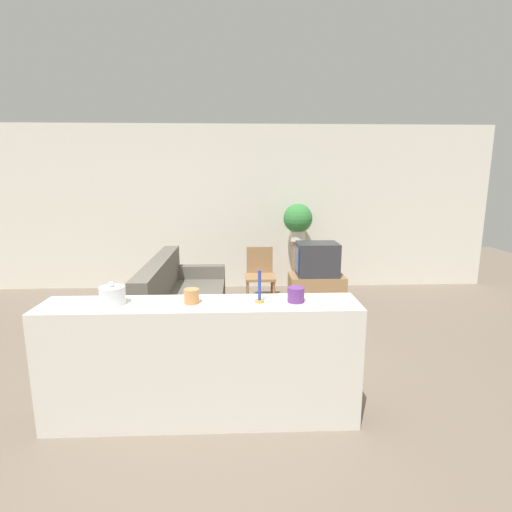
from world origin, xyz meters
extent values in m
plane|color=#756656|center=(0.00, 0.00, 0.00)|extent=(14.00, 14.00, 0.00)
cube|color=silver|center=(0.00, 3.43, 1.35)|extent=(9.00, 0.06, 2.70)
cube|color=#605B51|center=(-0.34, 1.31, 0.24)|extent=(0.84, 1.97, 0.47)
cube|color=#605B51|center=(-0.66, 1.31, 0.70)|extent=(0.20, 1.97, 0.45)
cube|color=#605B51|center=(-0.34, 0.40, 0.33)|extent=(0.84, 0.16, 0.65)
cube|color=#605B51|center=(-0.34, 2.21, 0.33)|extent=(0.84, 0.16, 0.65)
cube|color=#9E754C|center=(1.36, 2.04, 0.27)|extent=(0.75, 0.46, 0.54)
cube|color=#333338|center=(1.36, 2.04, 0.77)|extent=(0.55, 0.43, 0.45)
cube|color=navy|center=(1.08, 2.04, 0.77)|extent=(0.02, 0.36, 0.35)
cube|color=#9E754C|center=(0.60, 2.48, 0.40)|extent=(0.44, 0.44, 0.04)
cube|color=#9E754C|center=(0.60, 2.69, 0.62)|extent=(0.40, 0.04, 0.40)
cylinder|color=#9E754C|center=(0.41, 2.29, 0.19)|extent=(0.04, 0.04, 0.38)
cylinder|color=#9E754C|center=(0.79, 2.29, 0.19)|extent=(0.04, 0.04, 0.38)
cylinder|color=#9E754C|center=(0.41, 2.67, 0.19)|extent=(0.04, 0.04, 0.38)
cylinder|color=#9E754C|center=(0.79, 2.67, 0.19)|extent=(0.04, 0.04, 0.38)
cylinder|color=#9E754C|center=(1.23, 3.07, 0.42)|extent=(0.15, 0.15, 0.85)
cylinder|color=white|center=(1.23, 3.07, 0.93)|extent=(0.23, 0.23, 0.17)
sphere|color=#38843D|center=(1.23, 3.07, 1.22)|extent=(0.47, 0.47, 0.47)
cube|color=silver|center=(0.00, -0.38, 0.48)|extent=(2.40, 0.44, 0.95)
cylinder|color=silver|center=(-0.65, -0.38, 1.02)|extent=(0.19, 0.19, 0.13)
sphere|color=silver|center=(-0.65, -0.38, 1.11)|extent=(0.04, 0.04, 0.04)
cylinder|color=#C6844C|center=(-0.07, -0.38, 1.01)|extent=(0.12, 0.12, 0.11)
cylinder|color=#B7933D|center=(0.44, -0.38, 0.96)|extent=(0.07, 0.07, 0.02)
cylinder|color=#2D3D9E|center=(0.44, -0.38, 1.09)|extent=(0.02, 0.02, 0.23)
cylinder|color=#66337F|center=(0.72, -0.38, 1.01)|extent=(0.13, 0.13, 0.11)
camera|label=1|loc=(0.30, -3.26, 1.90)|focal=28.00mm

